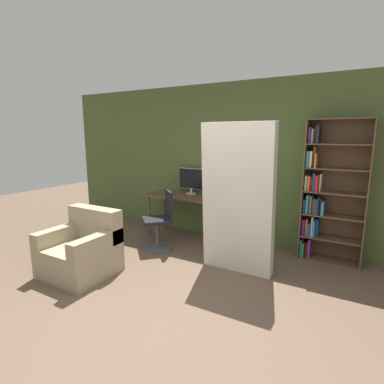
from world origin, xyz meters
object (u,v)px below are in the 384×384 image
(office_chair, at_px, (160,225))
(armchair, at_px, (82,250))
(mattress_near, at_px, (238,200))
(monitor, at_px, (191,180))
(bookshelf, at_px, (327,194))

(office_chair, bearing_deg, armchair, -106.89)
(office_chair, relative_size, mattress_near, 0.48)
(mattress_near, bearing_deg, monitor, 141.10)
(monitor, xyz_separation_m, office_chair, (-0.08, -0.87, -0.63))
(bookshelf, bearing_deg, office_chair, -160.22)
(bookshelf, relative_size, armchair, 2.42)
(office_chair, bearing_deg, bookshelf, 19.78)
(monitor, xyz_separation_m, armchair, (-0.46, -2.13, -0.71))
(monitor, bearing_deg, mattress_near, -38.90)
(mattress_near, xyz_separation_m, armchair, (-1.78, -1.06, -0.68))
(office_chair, distance_m, bookshelf, 2.58)
(monitor, bearing_deg, office_chair, -95.04)
(monitor, xyz_separation_m, mattress_near, (1.32, -1.07, -0.03))
(mattress_near, distance_m, armchair, 2.18)
(mattress_near, bearing_deg, bookshelf, 47.26)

